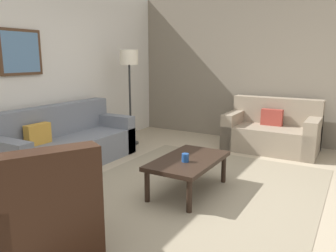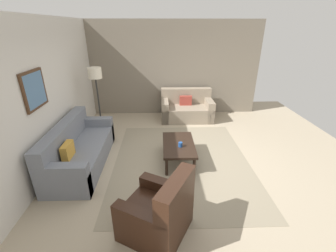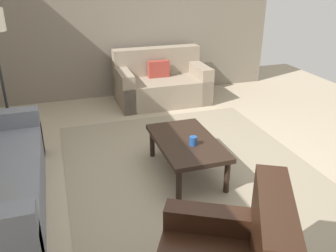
# 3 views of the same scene
# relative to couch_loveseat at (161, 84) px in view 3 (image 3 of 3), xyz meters

# --- Properties ---
(ground_plane) EXTENTS (8.00, 8.00, 0.00)m
(ground_plane) POSITION_rel_couch_loveseat_xyz_m (-2.45, 0.36, -0.30)
(ground_plane) COLOR tan
(stone_feature_panel) EXTENTS (0.12, 5.20, 2.80)m
(stone_feature_panel) POSITION_rel_couch_loveseat_xyz_m (0.55, 0.36, 1.10)
(stone_feature_panel) COLOR slate
(stone_feature_panel) RESTS_ON ground_plane
(area_rug) EXTENTS (3.46, 2.78, 0.01)m
(area_rug) POSITION_rel_couch_loveseat_xyz_m (-2.45, 0.36, -0.30)
(area_rug) COLOR gray
(area_rug) RESTS_ON ground_plane
(couch_loveseat) EXTENTS (0.89, 1.52, 0.88)m
(couch_loveseat) POSITION_rel_couch_loveseat_xyz_m (0.00, 0.00, 0.00)
(couch_loveseat) COLOR gray
(couch_loveseat) RESTS_ON ground_plane
(coffee_table) EXTENTS (1.10, 0.64, 0.41)m
(coffee_table) POSITION_rel_couch_loveseat_xyz_m (-2.41, 0.42, 0.06)
(coffee_table) COLOR black
(coffee_table) RESTS_ON ground_plane
(cup) EXTENTS (0.08, 0.08, 0.10)m
(cup) POSITION_rel_couch_loveseat_xyz_m (-2.54, 0.40, 0.16)
(cup) COLOR #1E478C
(cup) RESTS_ON coffee_table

